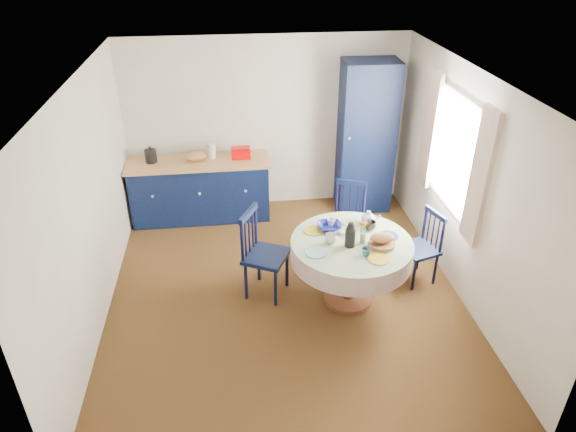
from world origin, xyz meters
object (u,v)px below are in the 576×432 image
at_px(mug_d, 331,222).
at_px(cobalt_bowl, 329,227).
at_px(mug_a, 331,239).
at_px(mug_b, 366,252).
at_px(kitchen_counter, 200,189).
at_px(chair_right, 422,247).
at_px(chair_left, 263,253).
at_px(pantry_cabinet, 366,138).
at_px(mug_c, 371,225).
at_px(dining_table, 352,251).
at_px(chair_far, 348,220).

distance_m(mug_d, cobalt_bowl, 0.08).
distance_m(mug_a, mug_b, 0.42).
distance_m(mug_a, mug_d, 0.35).
relative_size(kitchen_counter, chair_right, 2.21).
bearing_deg(chair_left, pantry_cabinet, -14.08).
relative_size(mug_c, cobalt_bowl, 0.47).
bearing_deg(pantry_cabinet, mug_d, -113.08).
xyz_separation_m(kitchen_counter, chair_right, (2.63, -1.84, -0.00)).
bearing_deg(chair_left, mug_a, -84.48).
relative_size(kitchen_counter, dining_table, 1.51).
xyz_separation_m(kitchen_counter, dining_table, (1.71, -2.14, 0.22)).
height_order(kitchen_counter, mug_d, kitchen_counter).
relative_size(chair_left, mug_d, 11.13).
height_order(dining_table, mug_d, dining_table).
xyz_separation_m(mug_a, mug_d, (0.07, 0.34, -0.01)).
bearing_deg(mug_a, chair_far, 66.52).
bearing_deg(pantry_cabinet, mug_c, -100.72).
xyz_separation_m(mug_c, cobalt_bowl, (-0.45, 0.06, -0.02)).
distance_m(chair_left, cobalt_bowl, 0.81).
bearing_deg(chair_right, chair_left, -106.25).
distance_m(chair_left, mug_b, 1.21).
bearing_deg(chair_left, kitchen_counter, 48.33).
xyz_separation_m(mug_b, cobalt_bowl, (-0.27, 0.56, -0.01)).
relative_size(pantry_cabinet, mug_c, 17.55).
height_order(pantry_cabinet, mug_c, pantry_cabinet).
relative_size(pantry_cabinet, mug_d, 23.16).
relative_size(chair_left, mug_c, 8.44).
bearing_deg(dining_table, cobalt_bowl, 125.52).
height_order(mug_b, mug_c, mug_c).
xyz_separation_m(chair_right, mug_c, (-0.67, -0.08, 0.39)).
height_order(chair_left, mug_b, chair_left).
xyz_separation_m(kitchen_counter, mug_c, (1.96, -1.92, 0.39)).
relative_size(chair_left, cobalt_bowl, 3.96).
xyz_separation_m(chair_far, mug_a, (-0.42, -0.96, 0.35)).
height_order(chair_far, mug_b, chair_far).
distance_m(chair_far, chair_right, 0.99).
xyz_separation_m(chair_far, chair_right, (0.74, -0.66, -0.04)).
height_order(dining_table, cobalt_bowl, dining_table).
bearing_deg(chair_right, mug_a, -92.59).
bearing_deg(mug_d, chair_far, 60.51).
bearing_deg(chair_far, mug_b, -74.13).
height_order(dining_table, mug_a, dining_table).
distance_m(chair_right, mug_c, 0.78).
distance_m(pantry_cabinet, mug_c, 2.05).
relative_size(chair_left, chair_right, 1.17).
xyz_separation_m(chair_right, mug_b, (-0.85, -0.58, 0.38)).
relative_size(kitchen_counter, pantry_cabinet, 0.91).
bearing_deg(mug_a, kitchen_counter, 124.51).
relative_size(mug_b, mug_d, 0.99).
bearing_deg(mug_a, chair_right, 14.50).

